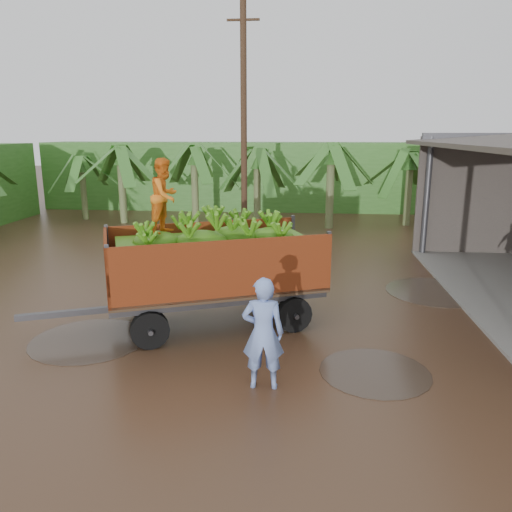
{
  "coord_description": "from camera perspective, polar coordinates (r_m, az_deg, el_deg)",
  "views": [
    {
      "loc": [
        1.11,
        -11.6,
        4.13
      ],
      "look_at": [
        0.1,
        -0.8,
        1.43
      ],
      "focal_mm": 35.0,
      "sensor_mm": 36.0,
      "label": 1
    }
  ],
  "objects": [
    {
      "name": "hedge_north",
      "position": [
        27.87,
        -1.1,
        9.17
      ],
      "size": [
        22.0,
        3.0,
        3.6
      ],
      "primitive_type": "cube",
      "color": "#2D661E",
      "rests_on": "ground"
    },
    {
      "name": "utility_pole",
      "position": [
        19.52,
        -1.41,
        14.82
      ],
      "size": [
        1.2,
        0.24,
        8.73
      ],
      "color": "#47301E",
      "rests_on": "ground"
    },
    {
      "name": "banana_trailer",
      "position": [
        10.82,
        -4.92,
        -0.83
      ],
      "size": [
        6.27,
        3.72,
        3.63
      ],
      "rotation": [
        0.0,
        0.0,
        0.38
      ],
      "color": "#9E3916",
      "rests_on": "ground"
    },
    {
      "name": "man_blue",
      "position": [
        8.2,
        0.81,
        -8.82
      ],
      "size": [
        0.71,
        0.48,
        1.9
      ],
      "primitive_type": "imported",
      "rotation": [
        0.0,
        0.0,
        3.18
      ],
      "color": "#7894DA",
      "rests_on": "ground"
    },
    {
      "name": "banana_plants",
      "position": [
        19.5,
        -13.52,
        6.64
      ],
      "size": [
        23.83,
        19.94,
        3.86
      ],
      "color": "#2D661E",
      "rests_on": "ground"
    },
    {
      "name": "ground",
      "position": [
        12.36,
        -0.13,
        -5.54
      ],
      "size": [
        100.0,
        100.0,
        0.0
      ],
      "primitive_type": "plane",
      "color": "black",
      "rests_on": "ground"
    }
  ]
}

